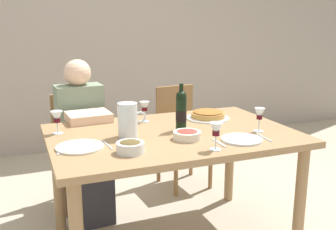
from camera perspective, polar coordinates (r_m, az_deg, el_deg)
The scene contains 20 objects.
back_wall at distance 4.49m, azimuth -10.50°, elevation 12.98°, with size 8.00×0.10×2.80m, color #A3998E.
dining_table at distance 2.46m, azimuth 0.64°, elevation -4.61°, with size 1.50×1.00×0.76m.
wine_bottle at distance 2.44m, azimuth 1.93°, elevation 0.63°, with size 0.07×0.07×0.30m.
water_pitcher at distance 2.32m, azimuth -5.87°, elevation -1.03°, with size 0.17×0.12×0.21m.
baked_tart at distance 2.77m, azimuth 5.84°, elevation 0.02°, with size 0.30×0.30×0.06m.
salad_bowl at distance 2.29m, azimuth 2.81°, elevation -2.85°, with size 0.16×0.16×0.06m.
olive_bowl at distance 2.06m, azimuth -5.53°, elevation -4.58°, with size 0.15×0.15×0.07m.
wine_glass_left_diner at distance 2.09m, azimuth 7.01°, elevation -2.26°, with size 0.07×0.07×0.15m.
wine_glass_right_diner at distance 2.49m, azimuth 13.19°, elevation -0.00°, with size 0.07×0.07×0.15m.
wine_glass_centre at distance 2.66m, azimuth -3.44°, elevation 1.12°, with size 0.07×0.07×0.14m.
wine_glass_spare at distance 2.47m, azimuth -15.89°, elevation -0.42°, with size 0.07×0.07×0.14m.
dinner_plate_left_setting at distance 2.19m, azimuth -12.72°, elevation -4.56°, with size 0.26×0.26×0.01m, color silver.
dinner_plate_right_setting at distance 2.31m, azimuth 10.70°, elevation -3.51°, with size 0.24×0.24×0.01m, color silver.
fork_left_setting at distance 2.18m, azimuth -15.73°, elevation -4.94°, with size 0.16×0.01×0.01m, color silver.
knife_left_setting at distance 2.22m, azimuth -8.88°, elevation -4.26°, with size 0.18×0.01×0.01m, color silver.
knife_right_setting at distance 2.39m, azimuth 13.75°, elevation -3.15°, with size 0.18×0.01×0.01m, color silver.
spoon_right_setting at distance 2.24m, azimuth 7.43°, elevation -4.04°, with size 0.16×0.01×0.01m, color silver.
chair_left at distance 3.20m, azimuth -12.96°, elevation -3.79°, with size 0.42×0.42×0.87m.
diner_left at distance 2.95m, azimuth -12.12°, elevation -2.84°, with size 0.35×0.52×1.16m.
chair_right at distance 3.47m, azimuth 1.74°, elevation -2.06°, with size 0.43×0.43×0.87m.
Camera 1 is at (-0.88, -2.16, 1.44)m, focal length 41.83 mm.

